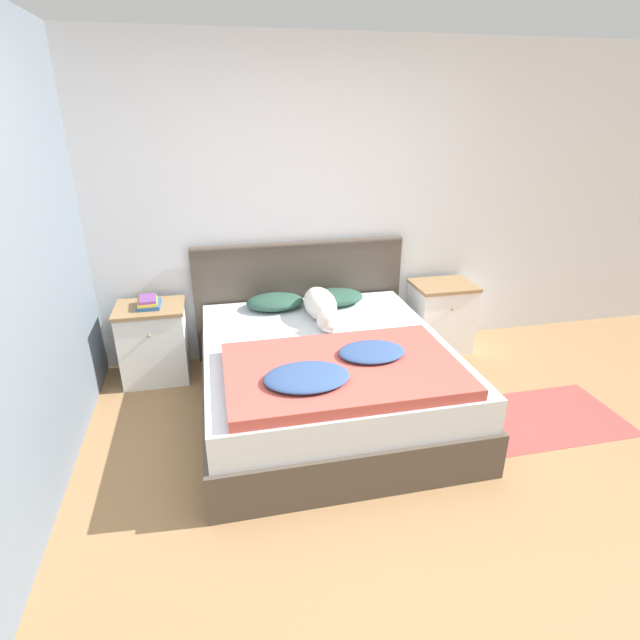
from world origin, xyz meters
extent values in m
plane|color=#997047|center=(0.00, 0.00, 0.00)|extent=(16.00, 16.00, 0.00)
cube|color=silver|center=(0.00, 2.13, 1.27)|extent=(9.00, 0.06, 2.55)
cube|color=slate|center=(-1.63, 1.05, 1.27)|extent=(0.06, 3.10, 2.55)
cube|color=#4C4238|center=(0.05, 1.08, 0.15)|extent=(1.71, 1.91, 0.30)
cube|color=silver|center=(0.05, 1.08, 0.41)|extent=(1.65, 1.85, 0.22)
cube|color=#4C4238|center=(0.05, 2.06, 0.49)|extent=(1.79, 0.04, 0.98)
cylinder|color=#4C4238|center=(0.05, 2.06, 0.98)|extent=(1.79, 0.06, 0.06)
cube|color=white|center=(-1.17, 1.83, 0.30)|extent=(0.50, 0.40, 0.59)
cube|color=#937047|center=(-1.17, 1.83, 0.61)|extent=(0.52, 0.42, 0.03)
sphere|color=#937047|center=(-1.17, 1.63, 0.46)|extent=(0.02, 0.02, 0.02)
cube|color=white|center=(1.28, 1.83, 0.30)|extent=(0.50, 0.40, 0.59)
cube|color=#937047|center=(1.28, 1.83, 0.61)|extent=(0.52, 0.42, 0.03)
sphere|color=#937047|center=(1.28, 1.63, 0.46)|extent=(0.02, 0.02, 0.02)
ellipsoid|color=#284C3D|center=(-0.20, 1.82, 0.58)|extent=(0.46, 0.33, 0.11)
ellipsoid|color=#284C3D|center=(0.30, 1.82, 0.58)|extent=(0.46, 0.33, 0.11)
cube|color=#BC4C42|center=(0.05, 0.64, 0.56)|extent=(1.42, 0.92, 0.07)
ellipsoid|color=#334C7F|center=(-0.20, 0.50, 0.62)|extent=(0.50, 0.37, 0.06)
ellipsoid|color=#334C7F|center=(0.27, 0.73, 0.62)|extent=(0.43, 0.32, 0.06)
ellipsoid|color=silver|center=(0.12, 1.57, 0.63)|extent=(0.24, 0.49, 0.22)
sphere|color=silver|center=(0.12, 1.28, 0.61)|extent=(0.18, 0.18, 0.18)
ellipsoid|color=silver|center=(0.12, 1.21, 0.60)|extent=(0.08, 0.10, 0.07)
cone|color=silver|center=(0.07, 1.30, 0.68)|extent=(0.06, 0.06, 0.06)
cone|color=silver|center=(0.17, 1.30, 0.68)|extent=(0.06, 0.06, 0.06)
ellipsoid|color=silver|center=(0.16, 1.78, 0.57)|extent=(0.15, 0.22, 0.08)
cube|color=#285689|center=(-1.17, 1.83, 0.64)|extent=(0.17, 0.22, 0.03)
cube|color=gold|center=(-1.18, 1.83, 0.66)|extent=(0.16, 0.22, 0.02)
cube|color=#703D7F|center=(-1.17, 1.83, 0.68)|extent=(0.14, 0.21, 0.02)
cube|color=#93423D|center=(1.53, 0.64, 0.00)|extent=(1.10, 0.69, 0.00)
camera|label=1|loc=(-0.66, -1.93, 2.03)|focal=28.00mm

